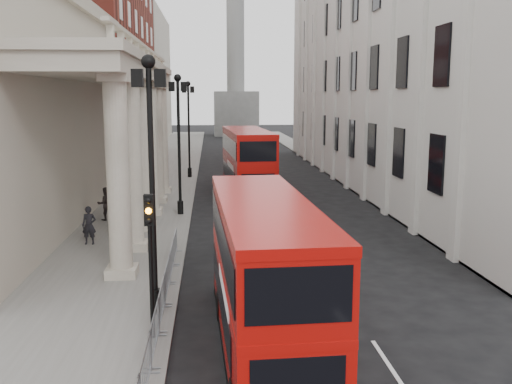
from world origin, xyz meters
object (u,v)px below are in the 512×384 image
at_px(traffic_light, 150,240).
at_px(pedestrian_a, 89,225).
at_px(bus_far, 247,162).
at_px(pedestrian_b, 106,204).
at_px(lamp_post_mid, 179,135).
at_px(pedestrian_c, 142,211).
at_px(lamp_post_north, 189,122).
at_px(lamp_post_south, 152,169).
at_px(bus_near, 264,273).
at_px(monument_column, 235,47).

xyz_separation_m(traffic_light, pedestrian_a, (-4.10, 11.17, -2.06)).
bearing_deg(bus_far, pedestrian_b, -140.52).
relative_size(lamp_post_mid, pedestrian_c, 4.51).
distance_m(bus_far, pedestrian_b, 11.92).
bearing_deg(bus_far, lamp_post_north, 112.31).
xyz_separation_m(lamp_post_mid, pedestrian_a, (-4.00, -6.85, -3.87)).
bearing_deg(pedestrian_b, lamp_post_south, 83.79).
distance_m(bus_near, pedestrian_b, 18.98).
bearing_deg(lamp_post_north, pedestrian_b, -103.53).
height_order(lamp_post_south, bus_near, lamp_post_south).
bearing_deg(lamp_post_mid, traffic_light, -89.68).
height_order(lamp_post_mid, pedestrian_b, lamp_post_mid).
bearing_deg(bus_near, monument_column, 85.72).
distance_m(monument_column, lamp_post_mid, 73.14).
distance_m(pedestrian_a, pedestrian_b, 5.45).
relative_size(lamp_post_south, bus_near, 0.82).
bearing_deg(pedestrian_a, pedestrian_c, 60.76).
bearing_deg(pedestrian_b, lamp_post_north, -125.76).
bearing_deg(pedestrian_a, bus_far, 60.89).
relative_size(pedestrian_a, pedestrian_c, 1.00).
xyz_separation_m(lamp_post_north, pedestrian_b, (-4.19, -17.41, -3.84)).
distance_m(monument_column, bus_near, 91.88).
distance_m(lamp_post_mid, bus_far, 8.36).
relative_size(lamp_post_south, pedestrian_b, 4.36).
xyz_separation_m(traffic_light, pedestrian_c, (-1.95, 14.55, -2.06)).
xyz_separation_m(monument_column, lamp_post_south, (-6.60, -88.00, -11.07)).
relative_size(lamp_post_south, traffic_light, 1.93).
relative_size(traffic_light, pedestrian_b, 2.25).
relative_size(bus_far, pedestrian_b, 5.90).
bearing_deg(lamp_post_south, pedestrian_a, 113.62).
distance_m(traffic_light, bus_near, 3.42).
height_order(bus_far, pedestrian_a, bus_far).
bearing_deg(pedestrian_a, bus_near, -55.36).
distance_m(lamp_post_north, bus_far, 10.67).
xyz_separation_m(pedestrian_a, pedestrian_c, (2.14, 3.39, -0.00)).
bearing_deg(lamp_post_mid, bus_near, -79.96).
relative_size(lamp_post_mid, lamp_post_north, 1.00).
relative_size(bus_near, bus_far, 0.90).
height_order(bus_near, pedestrian_b, bus_near).
bearing_deg(bus_near, lamp_post_mid, 97.83).
relative_size(lamp_post_north, traffic_light, 1.93).
relative_size(bus_near, pedestrian_a, 5.50).
xyz_separation_m(monument_column, traffic_light, (-6.50, -90.02, -12.88)).
xyz_separation_m(lamp_post_south, pedestrian_c, (-1.85, 12.53, -3.87)).
bearing_deg(traffic_light, pedestrian_c, 97.65).
bearing_deg(traffic_light, pedestrian_a, 110.16).
distance_m(bus_far, pedestrian_a, 16.00).
relative_size(lamp_post_north, bus_near, 0.82).
relative_size(lamp_post_south, bus_far, 0.74).
distance_m(lamp_post_south, bus_near, 5.08).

